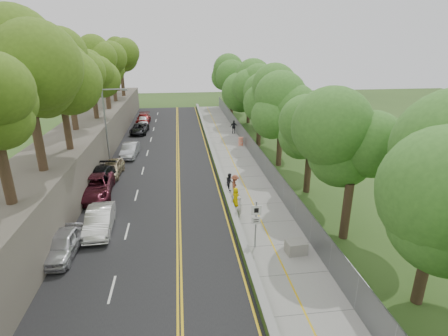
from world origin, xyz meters
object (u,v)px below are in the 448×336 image
Objects in this scene: car_1 at (100,220)px; painter_0 at (236,197)px; streetlight at (108,122)px; concrete_block at (296,247)px; car_2 at (95,186)px; construction_barrel at (241,141)px; car_0 at (63,244)px; person_far at (234,127)px; signpost at (256,220)px.

car_1 is 3.07× the size of painter_0.
painter_0 is (11.21, -11.08, -3.83)m from streetlight.
car_1 is at bearing 160.59° from concrete_block.
car_2 is (-1.55, 6.02, 0.05)m from car_1.
streetlight is 1.36× the size of car_2.
car_1 is (-13.13, -19.37, 0.25)m from construction_barrel.
concrete_block is 0.25× the size of car_1.
streetlight reaches higher than car_2.
car_2 is at bearing -90.62° from streetlight.
streetlight is 7.83× the size of construction_barrel.
streetlight is 16.85m from car_0.
person_far is (13.20, 25.44, 0.17)m from car_1.
signpost is 2.62× the size of concrete_block.
streetlight is 8.51m from car_2.
construction_barrel is 26.58m from car_0.
painter_0 is 0.82× the size of person_far.
streetlight reaches higher than car_1.
car_1 is at bearing 73.33° from person_far.
construction_barrel is 23.74m from concrete_block.
car_1 is 6.22m from car_2.
car_1 is 0.79× the size of car_2.
signpost is at bearing 164.72° from painter_0.
car_0 is at bearing 73.05° from person_far.
painter_0 is (-3.38, -16.81, 0.25)m from construction_barrel.
person_far is (14.66, 11.80, -3.66)m from streetlight.
painter_0 is (-2.61, 6.92, 0.37)m from concrete_block.
person_far is at bearing 59.56° from car_1.
streetlight is 14.25m from car_1.
person_far is (14.75, 19.42, 0.12)m from car_2.
car_1 reaches higher than construction_barrel.
signpost reaches higher than construction_barrel.
concrete_block is 0.27× the size of car_0.
car_0 is 12.53m from painter_0.
person_far reaches higher than concrete_block.
car_1 is (1.60, 2.76, 0.03)m from car_0.
construction_barrel is at bearing 82.29° from signpost.
painter_0 is at bearing 28.96° from car_0.
painter_0 is (11.30, -3.46, -0.05)m from car_2.
person_far is at bearing 83.76° from signpost.
car_0 is at bearing 96.93° from painter_0.
car_2 reaches higher than construction_barrel.
signpost is 2.04× the size of painter_0.
person_far is at bearing 38.83° from streetlight.
streetlight is at bearing 85.24° from car_2.
person_far is at bearing 89.32° from construction_barrel.
streetlight reaches higher than person_far.
car_2 is (-0.08, -7.62, -3.78)m from streetlight.
streetlight is at bearing 27.16° from painter_0.
streetlight is 16.22m from painter_0.
person_far is (14.80, 28.20, 0.20)m from car_0.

